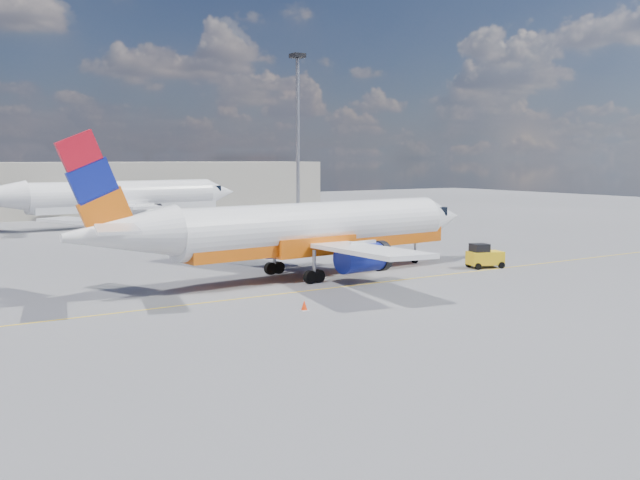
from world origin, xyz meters
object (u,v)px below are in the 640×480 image
gse_tug (484,256)px  traffic_cone (304,306)px  main_jet (304,230)px  second_jet (115,198)px

gse_tug → traffic_cone: size_ratio=5.09×
main_jet → traffic_cone: (-5.94, -9.76, -3.15)m
main_jet → traffic_cone: bearing=-126.5°
main_jet → gse_tug: size_ratio=11.41×
gse_tug → traffic_cone: (-20.12, -5.94, -0.62)m
second_jet → gse_tug: bearing=-80.3°
second_jet → gse_tug: size_ratio=12.16×
gse_tug → second_jet: bearing=121.2°
main_jet → second_jet: (-0.11, 45.58, 0.23)m
gse_tug → traffic_cone: bearing=-148.5°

